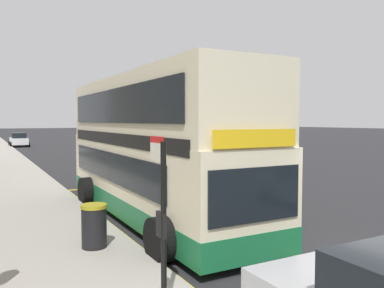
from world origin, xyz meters
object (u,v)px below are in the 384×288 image
Objects in this scene: double_decker_bus at (153,153)px; litter_bin at (94,226)px; bus_stop_sign at (162,208)px; parked_car_white_across at (19,140)px.

litter_bin is at bearing -135.16° from double_decker_bus.
bus_stop_sign is at bearing -111.42° from double_decker_bus.
litter_bin is (-1.79, -41.36, -0.16)m from parked_car_white_across.
double_decker_bus reaches higher than litter_bin.
parked_car_white_across is at bearing 91.04° from double_decker_bus.
double_decker_bus is 38.90m from parked_car_white_across.
double_decker_bus is 3.80m from litter_bin.
bus_stop_sign is 44.80m from parked_car_white_across.
bus_stop_sign is 2.68× the size of litter_bin.
parked_car_white_across is 4.19× the size of litter_bin.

